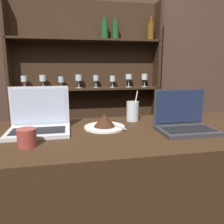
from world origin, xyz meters
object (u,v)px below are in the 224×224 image
(cake_plate, at_px, (105,123))
(water_glass, at_px, (133,111))
(laptop_near, at_px, (39,122))
(laptop_far, at_px, (185,121))
(coffee_cup, at_px, (27,138))

(cake_plate, xyz_separation_m, water_glass, (0.20, 0.13, 0.03))
(cake_plate, bearing_deg, water_glass, 33.71)
(laptop_near, relative_size, cake_plate, 1.38)
(laptop_far, xyz_separation_m, cake_plate, (-0.41, 0.13, -0.02))
(coffee_cup, bearing_deg, cake_plate, 30.98)
(laptop_far, height_order, coffee_cup, laptop_far)
(water_glass, bearing_deg, laptop_far, -50.71)
(coffee_cup, bearing_deg, water_glass, 31.96)
(cake_plate, xyz_separation_m, coffee_cup, (-0.37, -0.22, 0.01))
(laptop_near, xyz_separation_m, laptop_far, (0.76, -0.13, -0.00))
(laptop_far, relative_size, water_glass, 1.59)
(laptop_far, bearing_deg, cake_plate, 163.03)
(laptop_near, relative_size, laptop_far, 1.04)
(laptop_far, bearing_deg, laptop_near, 170.59)
(laptop_far, bearing_deg, coffee_cup, -172.98)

